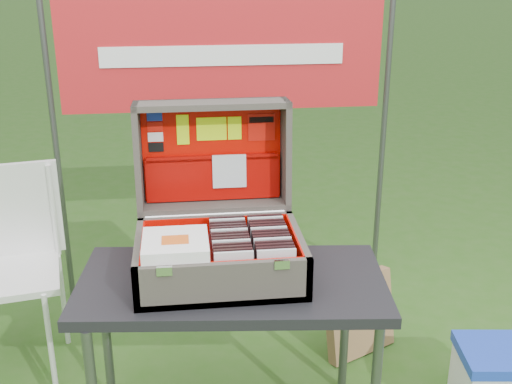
{
  "coord_description": "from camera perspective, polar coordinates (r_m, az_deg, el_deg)",
  "views": [
    {
      "loc": [
        -0.22,
        -2.1,
        1.78
      ],
      "look_at": [
        0.04,
        0.1,
        0.95
      ],
      "focal_mm": 45.0,
      "sensor_mm": 36.0,
      "label": 1
    }
  ],
  "objects": [
    {
      "name": "lid_sticker_cc_b",
      "position": [
        2.48,
        -8.97,
        5.75
      ],
      "size": [
        0.06,
        0.01,
        0.04
      ],
      "primitive_type": "cube",
      "rotation": [
        -1.64,
        0.0,
        0.0
      ],
      "color": "red",
      "rests_on": "suitcase_lid_liner"
    },
    {
      "name": "cd_left_7",
      "position": [
        2.28,
        -2.33,
        -5.25
      ],
      "size": [
        0.13,
        0.01,
        0.15
      ],
      "primitive_type": "cube",
      "color": "black",
      "rests_on": "suitcase_liner_floor"
    },
    {
      "name": "suitcase",
      "position": [
        2.26,
        -3.45,
        -0.48
      ],
      "size": [
        0.59,
        0.58,
        0.57
      ],
      "primitive_type": null,
      "color": "#595349",
      "rests_on": "table"
    },
    {
      "name": "lid_card_neon_small",
      "position": [
        2.49,
        -1.91,
        5.7
      ],
      "size": [
        0.05,
        0.01,
        0.09
      ],
      "primitive_type": "cube",
      "rotation": [
        -1.64,
        0.0,
        0.0
      ],
      "color": "#C7F50D",
      "rests_on": "suitcase_lid_liner"
    },
    {
      "name": "lid_sticker_band_bar",
      "position": [
        2.5,
        0.49,
        6.45
      ],
      "size": [
        0.09,
        0.0,
        0.02
      ],
      "primitive_type": "cube",
      "rotation": [
        -1.64,
        0.0,
        0.0
      ],
      "color": "black",
      "rests_on": "suitcase_lid_liner"
    },
    {
      "name": "cardboard_box",
      "position": [
        3.08,
        9.2,
        -10.74
      ],
      "size": [
        0.38,
        0.27,
        0.39
      ],
      "primitive_type": "cube",
      "rotation": [
        -0.18,
        0.0,
        0.46
      ],
      "color": "olive",
      "rests_on": "ground"
    },
    {
      "name": "banner_post_left",
      "position": [
        3.39,
        -17.34,
        3.75
      ],
      "size": [
        0.03,
        0.03,
        1.7
      ],
      "primitive_type": "cylinder",
      "color": "#59595B",
      "rests_on": "ground"
    },
    {
      "name": "cd_left_2",
      "position": [
        2.18,
        -2.08,
        -6.58
      ],
      "size": [
        0.13,
        0.01,
        0.15
      ],
      "primitive_type": "cube",
      "color": "black",
      "rests_on": "suitcase_liner_floor"
    },
    {
      "name": "songbook_2",
      "position": [
        2.17,
        -7.17,
        -4.81
      ],
      "size": [
        0.22,
        0.22,
        0.0
      ],
      "primitive_type": "cube",
      "color": "white",
      "rests_on": "suitcase_base_wall_front"
    },
    {
      "name": "lid_sticker_cc_a",
      "position": [
        2.47,
        -9.02,
        6.66
      ],
      "size": [
        0.06,
        0.01,
        0.04
      ],
      "primitive_type": "cube",
      "rotation": [
        -1.64,
        0.0,
        0.0
      ],
      "color": "#1933B2",
      "rests_on": "suitcase_lid_liner"
    },
    {
      "name": "suitcase_lid_back",
      "position": [
        2.53,
        -3.94,
        3.56
      ],
      "size": [
        0.59,
        0.05,
        0.42
      ],
      "primitive_type": "cube",
      "rotation": [
        -1.64,
        0.0,
        0.0
      ],
      "color": "#595349",
      "rests_on": "suitcase_base_wall_back"
    },
    {
      "name": "chair_backrest",
      "position": [
        3.07,
        -20.81,
        -1.54
      ],
      "size": [
        0.41,
        0.1,
        0.44
      ],
      "primitive_type": "cube",
      "rotation": [
        0.0,
        0.0,
        0.18
      ],
      "color": "silver",
      "rests_on": "chair_seat"
    },
    {
      "name": "cd_right_9",
      "position": [
        2.33,
        1.06,
        -4.58
      ],
      "size": [
        0.13,
        0.01,
        0.15
      ],
      "primitive_type": "cube",
      "color": "black",
      "rests_on": "suitcase_liner_floor"
    },
    {
      "name": "table_leg_bl",
      "position": [
        2.69,
        -13.11,
        -12.77
      ],
      "size": [
        0.04,
        0.04,
        0.64
      ],
      "primitive_type": "cylinder",
      "color": "#59595B",
      "rests_on": "ground"
    },
    {
      "name": "lid_sticker_cc_d",
      "position": [
        2.5,
        -8.87,
        3.95
      ],
      "size": [
        0.06,
        0.01,
        0.04
      ],
      "primitive_type": "cube",
      "rotation": [
        -1.64,
        0.0,
        0.0
      ],
      "color": "black",
      "rests_on": "suitcase_lid_liner"
    },
    {
      "name": "suitcase_liner_wall_back",
      "position": [
        2.45,
        -3.54,
        -3.7
      ],
      "size": [
        0.54,
        0.01,
        0.13
      ],
      "primitive_type": "cube",
      "color": "red",
      "rests_on": "suitcase_base_bottom"
    },
    {
      "name": "cd_left_1",
      "position": [
        2.15,
        -2.02,
        -6.86
      ],
      "size": [
        0.13,
        0.01,
        0.15
      ],
      "primitive_type": "cube",
      "color": "black",
      "rests_on": "suitcase_liner_floor"
    },
    {
      "name": "chair",
      "position": [
        2.99,
        -21.05,
        -7.2
      ],
      "size": [
        0.49,
        0.52,
        0.91
      ],
      "primitive_type": null,
      "rotation": [
        0.0,
        0.0,
        0.18
      ],
      "color": "silver",
      "rests_on": "ground"
    },
    {
      "name": "lid_card_neon_main",
      "position": [
        2.49,
        -3.97,
        5.62
      ],
      "size": [
        0.12,
        0.01,
        0.09
      ],
      "primitive_type": "cube",
      "rotation": [
        -1.64,
        0.0,
        0.0
      ],
      "color": "#C7F50D",
      "rests_on": "suitcase_lid_liner"
    },
    {
      "name": "cd_right_4",
      "position": [
        2.23,
        1.47,
        -5.84
      ],
      "size": [
        0.13,
        0.01,
        0.15
      ],
      "primitive_type": "cube",
      "color": "silver",
      "rests_on": "suitcase_liner_floor"
    },
    {
      "name": "songbook_7",
      "position": [
        2.16,
        -7.2,
        -4.21
      ],
      "size": [
        0.22,
        0.22,
        0.0
      ],
      "primitive_type": "cube",
      "color": "white",
      "rests_on": "suitcase_base_wall_front"
    },
    {
      "name": "suitcase_lid_rim_near",
      "position": [
        2.52,
        -3.73,
        -1.19
      ],
      "size": [
        0.59,
        0.16,
        0.03
      ],
      "primitive_type": "cube",
      "rotation": [
        -1.64,
        0.0,
        0.0
      ],
      "color": "#595349",
      "rests_on": "suitcase_lid_back"
    },
    {
      "name": "suitcase_lid_rim_far",
      "position": [
        2.42,
        -3.98,
        7.76
      ],
      "size": [
        0.59,
        0.16,
        0.03
      ],
      "primitive_type": "cube",
      "rotation": [
        -1.64,
        0.0,
        0.0
      ],
      "color": "#595349",
      "rests_on": "suitcase_lid_back"
    },
    {
      "name": "suitcase_liner_wall_front",
      "position": [
        2.12,
        -2.91,
        -7.79
      ],
      "size": [
        0.54,
        0.01,
        0.13
      ],
      "primitive_type": "cube",
      "color": "red",
      "rests_on": "suitcase_base_bottom"
    },
    {
      "name": "cd_right_8",
      "position": [
        2.31,
        1.14,
        -4.82
      ],
      "size": [
        0.13,
        0.01,
        0.15
      ],
      "primitive_type": "cube",
      "color": "silver",
      "rests_on": "suitcase_liner_floor"
    },
    {
      "name": "suitcase_lid_rim_right",
      "position": [
        2.49,
        2.66,
        3.44
      ],
      "size": [
        0.02,
        0.18,
        0.43
      ],
      "primitive_type": "cube",
      "rotation": [
        -1.64,
        0.0,
        0.0
      ],
      "color": "#595349",
      "rests_on": "suitcase_lid_back"
    },
    {
      "name": "cd_right_0",
      "position": [
        2.15,
        1.82,
        -6.93
      ],
      "size": [
        0.13,
        0.01,
        0.15
      ],
      "primitive_type": "cube",
      "color": "silver",
      "rests_on": "suitcase_liner_floor"
    },
    {
      "name": "cd_left_12",
      "position": [
        2.38,
        -2.56,
        -4.05
      ],
      "size": [
        0.13,
        0.01,
        0.15
      ],
      "primitive_type": "cube",
      "color": "silver",
      "rests_on": "suitcase_liner_floor"
    },
    {
      "name": "cd_right_10",
      "position": [
        2.35,
        0.98,
        -4.34
      ],
      "size": [
        0.13,
        0.01,
        0.15
      ],
      "primitive_type": "cube",
      "color": "black",
      "rests_on": "suitcase_liner_floor"
    },
    {
      "name": "suitcase_base_wall_back",
      "position": [
        2.47,
        -3.55,
        -3.81
      ],
      "size": [
        0.59,
        0.02,
        0.16
      ],
      "primitive_type": "cube",
      "color": "#595349",
      "rests_on": "table_top"
    },
    {
      "name": "cd_right_1",
      "position": [
        2.17,
        1.73,
        -6.65
      ],
      "size": [
        0.13,
        0.01,
        0.15
      ],
      "primitive_type": "cube",
      "color": "black",
      "rests_on": "suitcase_liner_floor"
    },
    {
      "name": "songbook_0",
      "position": [
        2.18,
        -7.16,
        -5.05
      ],
      "size": [
        0.22,
        0.22,
        0.0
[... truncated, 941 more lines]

